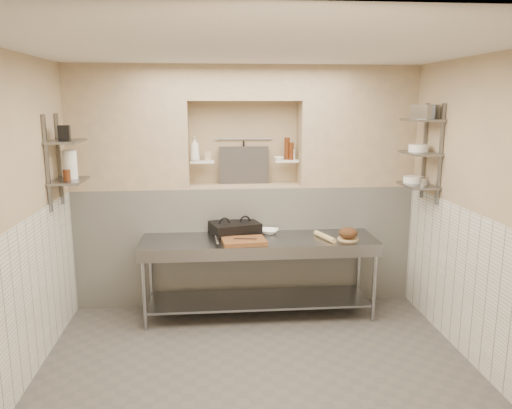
{
  "coord_description": "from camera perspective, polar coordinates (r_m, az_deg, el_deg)",
  "views": [
    {
      "loc": [
        -0.39,
        -4.12,
        2.39
      ],
      "look_at": [
        0.06,
        0.9,
        1.35
      ],
      "focal_mm": 35.0,
      "sensor_mm": 36.0,
      "label": 1
    }
  ],
  "objects": [
    {
      "name": "rolling_pin",
      "position": [
        5.57,
        7.87,
        -3.66
      ],
      "size": [
        0.18,
        0.38,
        0.06
      ],
      "primitive_type": "cylinder",
      "rotation": [
        1.57,
        0.0,
        0.32
      ],
      "color": "tan",
      "rests_on": "prep_table"
    },
    {
      "name": "ceiling",
      "position": [
        4.16,
        0.28,
        18.03
      ],
      "size": [
        4.0,
        3.9,
        0.1
      ],
      "primitive_type": "cube",
      "color": "silver",
      "rests_on": "ground"
    },
    {
      "name": "bread_loaf",
      "position": [
        5.58,
        10.49,
        -3.21
      ],
      "size": [
        0.21,
        0.21,
        0.12
      ],
      "primitive_type": "ellipsoid",
      "color": "#4C2D19",
      "rests_on": "bread_board"
    },
    {
      "name": "condiment_c",
      "position": [
        5.99,
        4.15,
        5.73
      ],
      "size": [
        0.07,
        0.07,
        0.12
      ],
      "primitive_type": "cylinder",
      "color": "white",
      "rests_on": "alcove_shelf_right"
    },
    {
      "name": "tongs",
      "position": [
        5.32,
        -4.5,
        -3.99
      ],
      "size": [
        0.04,
        0.29,
        0.03
      ],
      "primitive_type": "cylinder",
      "rotation": [
        1.57,
        0.0,
        0.05
      ],
      "color": "gray",
      "rests_on": "cutting_board"
    },
    {
      "name": "condiment_a",
      "position": [
        5.96,
        4.05,
        6.09
      ],
      "size": [
        0.06,
        0.06,
        0.2
      ],
      "primitive_type": "cylinder",
      "color": "#4E220F",
      "rests_on": "alcove_shelf_right"
    },
    {
      "name": "shelf_rail_right_b",
      "position": [
        5.53,
        20.33,
        5.34
      ],
      "size": [
        0.03,
        0.03,
        1.05
      ],
      "primitive_type": "cube",
      "color": "slate",
      "rests_on": "wall_right"
    },
    {
      "name": "wall_right",
      "position": [
        4.88,
        24.97,
        -1.13
      ],
      "size": [
        0.1,
        3.9,
        2.8
      ],
      "primitive_type": "cube",
      "color": "tan",
      "rests_on": "ground"
    },
    {
      "name": "bottle_soap",
      "position": [
        5.85,
        -7.02,
        6.33
      ],
      "size": [
        0.11,
        0.11,
        0.29
      ],
      "primitive_type": "imported",
      "rotation": [
        0.0,
        0.0,
        0.02
      ],
      "color": "white",
      "rests_on": "alcove_shelf_left"
    },
    {
      "name": "bowl_alcove",
      "position": [
        5.94,
        2.62,
        5.29
      ],
      "size": [
        0.13,
        0.13,
        0.04
      ],
      "primitive_type": "imported",
      "rotation": [
        0.0,
        0.0,
        -0.1
      ],
      "color": "white",
      "rests_on": "alcove_shelf_right"
    },
    {
      "name": "backwall_lower",
      "position": [
        6.12,
        -1.27,
        -4.38
      ],
      "size": [
        4.0,
        0.4,
        1.4
      ],
      "primitive_type": "cube",
      "color": "white",
      "rests_on": "floor"
    },
    {
      "name": "condiment_b",
      "position": [
        5.99,
        3.57,
        6.4
      ],
      "size": [
        0.07,
        0.07,
        0.26
      ],
      "primitive_type": "cylinder",
      "color": "#4E220F",
      "rests_on": "alcove_shelf_right"
    },
    {
      "name": "canister_right",
      "position": [
        5.56,
        18.59,
        2.45
      ],
      "size": [
        0.09,
        0.09,
        0.09
      ],
      "primitive_type": "cylinder",
      "color": "gray",
      "rests_on": "wall_shelf_right_lower"
    },
    {
      "name": "panini_press",
      "position": [
        5.7,
        -2.44,
        -2.75
      ],
      "size": [
        0.61,
        0.52,
        0.14
      ],
      "rotation": [
        0.0,
        0.0,
        0.29
      ],
      "color": "black",
      "rests_on": "prep_table"
    },
    {
      "name": "alcove_sill",
      "position": [
        5.96,
        -1.31,
        2.19
      ],
      "size": [
        1.3,
        0.4,
        0.02
      ],
      "primitive_type": "cube",
      "color": "tan",
      "rests_on": "backwall_lower"
    },
    {
      "name": "basket_right",
      "position": [
        5.57,
        18.77,
        10.0
      ],
      "size": [
        0.27,
        0.29,
        0.15
      ],
      "primitive_type": "cube",
      "rotation": [
        0.0,
        0.0,
        0.41
      ],
      "color": "gray",
      "rests_on": "wall_shelf_right_upper"
    },
    {
      "name": "wall_shelf_right_lower",
      "position": [
        5.7,
        18.01,
        2.1
      ],
      "size": [
        0.3,
        0.5,
        0.02
      ],
      "primitive_type": "cube",
      "color": "slate",
      "rests_on": "wall_right"
    },
    {
      "name": "alcove_shelf_left",
      "position": [
        5.91,
        -6.18,
        4.89
      ],
      "size": [
        0.28,
        0.16,
        0.02
      ],
      "primitive_type": "cube",
      "color": "white",
      "rests_on": "backwall_lower"
    },
    {
      "name": "jar_left",
      "position": [
        5.36,
        -20.81,
        3.16
      ],
      "size": [
        0.07,
        0.07,
        0.11
      ],
      "primitive_type": "cylinder",
      "color": "#4E220F",
      "rests_on": "wall_shelf_left_lower"
    },
    {
      "name": "wainscot_left",
      "position": [
        4.73,
        -24.96,
        -10.4
      ],
      "size": [
        0.02,
        3.9,
        1.4
      ],
      "primitive_type": "cube",
      "color": "white",
      "rests_on": "floor"
    },
    {
      "name": "utensil_rail",
      "position": [
        6.06,
        -1.44,
        7.5
      ],
      "size": [
        0.7,
        0.02,
        0.02
      ],
      "primitive_type": "cylinder",
      "rotation": [
        0.0,
        1.57,
        0.0
      ],
      "color": "gray",
      "rests_on": "wall_back"
    },
    {
      "name": "backwall_pillar_right",
      "position": [
        6.12,
        11.29,
        8.72
      ],
      "size": [
        1.35,
        0.4,
        1.4
      ],
      "primitive_type": "cube",
      "color": "tan",
      "rests_on": "backwall_lower"
    },
    {
      "name": "jar_alcove",
      "position": [
        5.92,
        -5.51,
        5.56
      ],
      "size": [
        0.07,
        0.07,
        0.11
      ],
      "primitive_type": "cube",
      "color": "tan",
      "rests_on": "alcove_shelf_left"
    },
    {
      "name": "alcove_shelf_right",
      "position": [
        5.97,
        3.49,
        5.01
      ],
      "size": [
        0.28,
        0.16,
        0.02
      ],
      "primitive_type": "cube",
      "color": "white",
      "rests_on": "backwall_lower"
    },
    {
      "name": "wainscot_right",
      "position": [
        5.04,
        23.69,
        -8.93
      ],
      "size": [
        0.02,
        3.9,
        1.4
      ],
      "primitive_type": "cube",
      "color": "white",
      "rests_on": "floor"
    },
    {
      "name": "wall_back",
      "position": [
        6.21,
        -1.46,
        2.48
      ],
      "size": [
        4.0,
        0.1,
        2.8
      ],
      "primitive_type": "cube",
      "color": "tan",
      "rests_on": "ground"
    },
    {
      "name": "shelf_rail_right_a",
      "position": [
        5.89,
        18.68,
        5.79
      ],
      "size": [
        0.03,
        0.03,
        1.05
      ],
      "primitive_type": "cube",
      "color": "slate",
      "rests_on": "wall_right"
    },
    {
      "name": "bowl_right_mid",
      "position": [
        5.69,
        18.08,
        6.17
      ],
      "size": [
        0.21,
        0.21,
        0.08
      ],
      "primitive_type": "cylinder",
      "color": "white",
      "rests_on": "wall_shelf_right_mid"
    },
    {
      "name": "shelf_rail_left_b",
      "position": [
        5.25,
        -22.74,
        4.31
      ],
      "size": [
        0.03,
        0.03,
        0.95
      ],
      "primitive_type": "cube",
      "color": "slate",
      "rests_on": "wall_left"
    },
    {
      "name": "wall_shelf_right_mid",
      "position": [
        5.65,
        18.23,
        5.6
      ],
      "size": [
        0.3,
        0.5,
        0.02
      ],
      "primitive_type": "cube",
      "color": "slate",
      "rests_on": "wall_right"
    },
    {
      "name": "floor",
      "position": [
        4.8,
        0.25,
        -18.88
      ],
      "size": [
        4.0,
        3.9,
        0.1
      ],
      "primitive_type": "cube",
      "color": "#55504B",
      "rests_on": "ground"
    },
    {
      "name": "jug_left",
      "position": [
        5.48,
        -20.5,
        4.3
      ],
      "size": [
        0.14,
        0.14,
        0.29
      ],
      "primitive_type": "cylinder",
      "color": "white",
      "rests_on": "wall_shelf_left_lower"
    },
    {
      "name": "bread_board",
      "position": [
        5.6,
        10.46,
        -3.89
      ],
      "size": [
        0.23,
        0.23,
        0.01
      ],
      "primitive_type": "cylinder",
      "color": "tan",
      "rests_on": "prep_table"
    },
    {
      "name": "box_left_upper",
      "position": [
        5.34,
        -21.07,
        7.65
      ],
      "size": [
        0.12,
        0.12,
        0.15
      ],
      "primitive_type": "cube",
      "rotation": [
        0.0,
        0.0,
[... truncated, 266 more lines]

